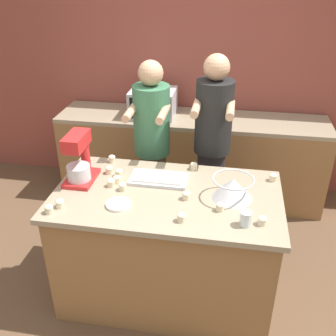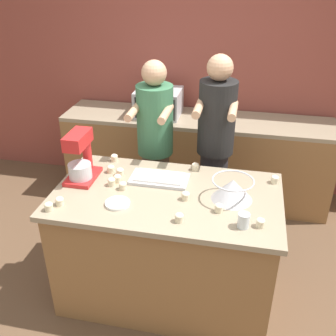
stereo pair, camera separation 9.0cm
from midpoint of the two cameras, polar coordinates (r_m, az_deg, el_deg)
ground_plane at (r=3.36m, az=-0.94°, el=-17.26°), size 16.00×16.00×0.00m
back_wall at (r=4.31m, az=3.57°, el=14.26°), size 10.00×0.06×2.70m
island_counter at (r=3.05m, az=-1.01°, el=-11.12°), size 1.61×0.92×0.93m
back_counter at (r=4.29m, az=2.68°, el=1.58°), size 2.80×0.60×0.93m
person_left at (r=3.48m, az=-3.05°, el=2.65°), size 0.33×0.50×1.68m
person_right at (r=3.39m, az=5.62°, el=2.60°), size 0.33×0.49×1.75m
stand_mixer at (r=2.93m, az=-13.60°, el=1.06°), size 0.20×0.30×0.38m
mixing_bowl at (r=2.71m, az=8.42°, el=-2.84°), size 0.29×0.29×0.15m
baking_tray at (r=2.92m, az=-2.24°, el=-1.54°), size 0.43×0.23×0.04m
microwave_oven at (r=4.12m, az=-2.82°, el=9.45°), size 0.46×0.40×0.27m
drinking_glass at (r=2.48m, az=10.18°, el=-7.28°), size 0.07×0.07×0.10m
small_plate at (r=2.67m, az=-8.17°, el=-5.25°), size 0.17×0.17×0.02m
cupcake_0 at (r=3.05m, az=-9.36°, el=-0.25°), size 0.06×0.06×0.06m
cupcake_1 at (r=2.82m, az=-7.52°, el=-2.67°), size 0.06×0.06×0.06m
cupcake_2 at (r=2.91m, az=-8.32°, el=-1.62°), size 0.06×0.06×0.06m
cupcake_3 at (r=2.69m, az=-17.82°, el=-5.68°), size 0.06×0.06×0.06m
cupcake_4 at (r=2.51m, az=12.51°, el=-7.45°), size 0.06×0.06×0.06m
cupcake_5 at (r=3.00m, az=14.20°, el=-1.29°), size 0.06×0.06×0.06m
cupcake_6 at (r=2.87m, az=-9.17°, el=-2.12°), size 0.06×0.06×0.06m
cupcake_7 at (r=2.48m, az=0.91°, el=-7.15°), size 0.06×0.06×0.06m
cupcake_8 at (r=3.00m, az=-8.00°, el=-0.67°), size 0.06×0.06×0.06m
cupcake_9 at (r=3.06m, az=2.93°, el=0.30°), size 0.06×0.06×0.06m
cupcake_10 at (r=2.70m, az=1.69°, el=-3.98°), size 0.06×0.06×0.06m
cupcake_11 at (r=3.21m, az=-8.93°, el=1.37°), size 0.06×0.06×0.06m
cupcake_12 at (r=2.60m, az=6.58°, el=-5.59°), size 0.06×0.06×0.06m
cupcake_13 at (r=2.72m, az=-16.36°, el=-4.94°), size 0.06×0.06×0.06m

